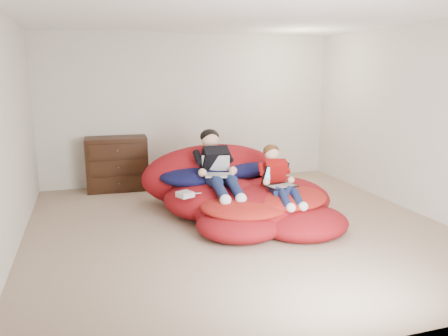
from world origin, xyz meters
TOP-DOWN VIEW (x-y plane):
  - room_shell at (0.00, 0.00)m, footprint 5.10×5.10m
  - dresser at (-1.28, 2.24)m, footprint 0.98×0.56m
  - beanbag_pile at (0.21, 0.48)m, footprint 2.44×2.48m
  - cream_pillow at (-0.44, 1.27)m, footprint 0.42×0.27m
  - older_boy at (-0.13, 0.53)m, footprint 0.37×1.21m
  - younger_boy at (0.52, 0.02)m, footprint 0.33×0.93m
  - laptop_white at (-0.13, 0.46)m, footprint 0.42×0.48m
  - laptop_black at (0.52, -0.00)m, footprint 0.41×0.43m
  - power_adapter at (-0.62, 0.20)m, footprint 0.22×0.22m

SIDE VIEW (x-z plane):
  - room_shell at x=0.00m, z-range -1.17..1.60m
  - beanbag_pile at x=0.21m, z-range -0.20..0.74m
  - power_adapter at x=-0.62m, z-range 0.39..0.45m
  - dresser at x=-1.28m, z-range 0.00..0.86m
  - laptop_black at x=0.52m, z-range 0.43..0.69m
  - younger_boy at x=0.52m, z-range 0.29..0.94m
  - cream_pillow at x=-0.44m, z-range 0.49..0.75m
  - laptop_white at x=-0.13m, z-range 0.52..0.76m
  - older_boy at x=-0.13m, z-range 0.32..1.09m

